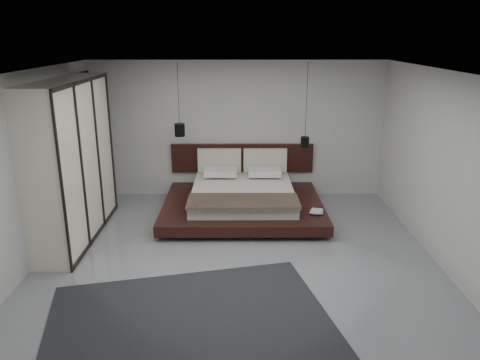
{
  "coord_description": "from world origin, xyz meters",
  "views": [
    {
      "loc": [
        0.01,
        -6.51,
        3.28
      ],
      "look_at": [
        0.05,
        1.2,
        0.87
      ],
      "focal_mm": 35.0,
      "sensor_mm": 36.0,
      "label": 1
    }
  ],
  "objects_px": {
    "lattice_screen": "(86,140)",
    "bed": "(243,198)",
    "pendant_right": "(305,141)",
    "wardrobe": "(72,161)",
    "pendant_left": "(180,130)",
    "rug": "(190,322)"
  },
  "relations": [
    {
      "from": "pendant_right",
      "to": "rug",
      "type": "xyz_separation_m",
      "value": [
        -1.88,
        -4.08,
        -1.28
      ]
    },
    {
      "from": "pendant_right",
      "to": "lattice_screen",
      "type": "bearing_deg",
      "value": 179.1
    },
    {
      "from": "pendant_right",
      "to": "wardrobe",
      "type": "distance_m",
      "value": 4.3
    },
    {
      "from": "lattice_screen",
      "to": "pendant_right",
      "type": "height_order",
      "value": "pendant_right"
    },
    {
      "from": "pendant_left",
      "to": "rug",
      "type": "relative_size",
      "value": 0.42
    },
    {
      "from": "wardrobe",
      "to": "rug",
      "type": "xyz_separation_m",
      "value": [
        2.13,
        -2.56,
        -1.3
      ]
    },
    {
      "from": "lattice_screen",
      "to": "rug",
      "type": "xyz_separation_m",
      "value": [
        2.39,
        -4.15,
        -1.29
      ]
    },
    {
      "from": "bed",
      "to": "pendant_left",
      "type": "distance_m",
      "value": 1.79
    },
    {
      "from": "bed",
      "to": "rug",
      "type": "xyz_separation_m",
      "value": [
        -0.67,
        -3.6,
        -0.29
      ]
    },
    {
      "from": "wardrobe",
      "to": "lattice_screen",
      "type": "bearing_deg",
      "value": 98.97
    },
    {
      "from": "lattice_screen",
      "to": "bed",
      "type": "bearing_deg",
      "value": -10.19
    },
    {
      "from": "lattice_screen",
      "to": "bed",
      "type": "height_order",
      "value": "lattice_screen"
    },
    {
      "from": "bed",
      "to": "wardrobe",
      "type": "height_order",
      "value": "wardrobe"
    },
    {
      "from": "wardrobe",
      "to": "rug",
      "type": "height_order",
      "value": "wardrobe"
    },
    {
      "from": "lattice_screen",
      "to": "wardrobe",
      "type": "distance_m",
      "value": 1.61
    },
    {
      "from": "pendant_left",
      "to": "pendant_right",
      "type": "xyz_separation_m",
      "value": [
        2.43,
        -0.0,
        -0.23
      ]
    },
    {
      "from": "pendant_left",
      "to": "wardrobe",
      "type": "xyz_separation_m",
      "value": [
        -1.59,
        -1.53,
        -0.21
      ]
    },
    {
      "from": "rug",
      "to": "bed",
      "type": "bearing_deg",
      "value": 79.51
    },
    {
      "from": "bed",
      "to": "pendant_right",
      "type": "height_order",
      "value": "pendant_right"
    },
    {
      "from": "pendant_left",
      "to": "lattice_screen",
      "type": "bearing_deg",
      "value": 177.91
    },
    {
      "from": "bed",
      "to": "wardrobe",
      "type": "relative_size",
      "value": 1.11
    },
    {
      "from": "bed",
      "to": "rug",
      "type": "bearing_deg",
      "value": -100.49
    }
  ]
}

